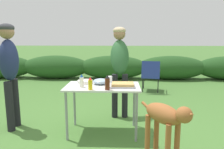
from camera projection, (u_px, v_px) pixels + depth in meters
The scene contains 14 objects.
ground_plane at pixel (103, 132), 3.37m from camera, with size 60.00×60.00×0.00m, color #477533.
shrub_hedge at pixel (113, 67), 7.54m from camera, with size 14.40×0.90×0.80m.
folding_table at pixel (103, 91), 3.26m from camera, with size 1.10×0.64×0.74m.
food_tray at pixel (123, 85), 3.18m from camera, with size 0.36×0.27×0.06m.
plate_stack at pixel (85, 82), 3.42m from camera, with size 0.24×0.24×0.05m, color white.
mixing_bowl at pixel (101, 81), 3.34m from camera, with size 0.24×0.24×0.09m, color #99B2CC.
paper_cup_stack at pixel (110, 79), 3.47m from camera, with size 0.08×0.08×0.10m, color white.
mayo_bottle at pixel (82, 81), 3.14m from camera, with size 0.06×0.06×0.19m.
mustard_bottle at pixel (90, 84), 2.99m from camera, with size 0.06×0.06×0.18m.
bbq_sauce_bottle at pixel (107, 83), 2.98m from camera, with size 0.07×0.07×0.21m.
standing_person_in_gray_fleece at pixel (120, 60), 3.95m from camera, with size 0.36×0.48×1.63m.
standing_person_in_dark_puffer at pixel (9, 65), 3.36m from camera, with size 0.27×0.37×1.65m.
dog at pixel (165, 119), 2.50m from camera, with size 0.52×0.70×0.75m.
camp_chair_green_behind_table at pixel (151, 74), 5.75m from camera, with size 0.56×0.66×0.83m.
Camera 1 is at (0.27, -3.16, 1.47)m, focal length 35.00 mm.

